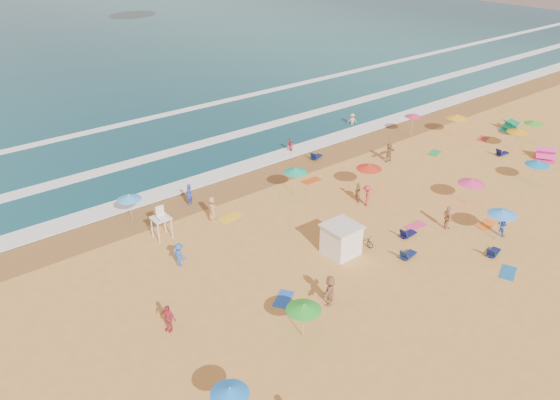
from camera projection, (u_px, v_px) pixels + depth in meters
ground at (336, 252)px, 36.41m from camera, size 220.00×220.00×0.00m
wet_sand at (231, 187)px, 45.02m from camera, size 220.00×220.00×0.00m
surf_foam at (178, 153)px, 51.06m from camera, size 200.00×18.70×0.05m
cabana at (341, 240)px, 35.90m from camera, size 2.00×2.00×2.00m
cabana_roof at (342, 226)px, 35.40m from camera, size 2.20×2.20×0.12m
bicycle at (364, 240)px, 37.01m from camera, size 0.75×1.63×0.82m
lifeguard_stand at (161, 224)px, 37.61m from camera, size 1.20×1.20×2.10m
beach_umbrellas at (394, 197)px, 38.97m from camera, size 55.44×31.08×0.77m
loungers at (427, 233)px, 38.25m from camera, size 41.33×23.72×0.34m
towels at (383, 235)px, 38.31m from camera, size 42.74×23.81×0.03m
popup_tents at (527, 138)px, 53.18m from camera, size 6.95×8.44×1.20m
beachgoers at (280, 231)px, 37.21m from camera, size 43.02×27.54×2.15m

